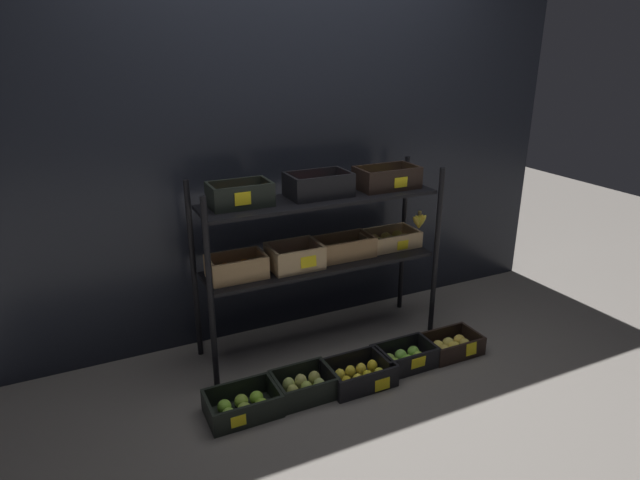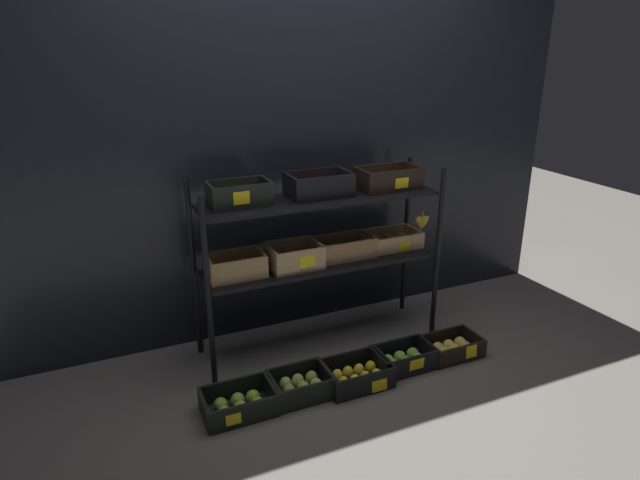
# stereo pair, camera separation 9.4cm
# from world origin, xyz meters

# --- Properties ---
(ground_plane) EXTENTS (10.00, 10.00, 0.00)m
(ground_plane) POSITION_xyz_m (0.00, 0.00, 0.00)
(ground_plane) COLOR #605B56
(storefront_wall) EXTENTS (3.84, 0.12, 2.32)m
(storefront_wall) POSITION_xyz_m (0.00, 0.38, 1.16)
(storefront_wall) COLOR black
(storefront_wall) RESTS_ON ground_plane
(display_rack) EXTENTS (1.56, 0.40, 1.09)m
(display_rack) POSITION_xyz_m (0.02, 0.01, 0.74)
(display_rack) COLOR black
(display_rack) RESTS_ON ground_plane
(crate_ground_apple_green) EXTENTS (0.37, 0.25, 0.13)m
(crate_ground_apple_green) POSITION_xyz_m (-0.66, -0.48, 0.05)
(crate_ground_apple_green) COLOR black
(crate_ground_apple_green) RESTS_ON ground_plane
(crate_ground_pear) EXTENTS (0.32, 0.24, 0.13)m
(crate_ground_pear) POSITION_xyz_m (-0.32, -0.47, 0.05)
(crate_ground_pear) COLOR black
(crate_ground_pear) RESTS_ON ground_plane
(crate_ground_lemon) EXTENTS (0.37, 0.26, 0.13)m
(crate_ground_lemon) POSITION_xyz_m (0.01, -0.50, 0.05)
(crate_ground_lemon) COLOR black
(crate_ground_lemon) RESTS_ON ground_plane
(crate_ground_right_apple_green) EXTENTS (0.35, 0.23, 0.13)m
(crate_ground_right_apple_green) POSITION_xyz_m (0.33, -0.46, 0.05)
(crate_ground_right_apple_green) COLOR black
(crate_ground_right_apple_green) RESTS_ON ground_plane
(crate_ground_apple_gold) EXTENTS (0.34, 0.24, 0.11)m
(crate_ground_apple_gold) POSITION_xyz_m (0.67, -0.46, 0.05)
(crate_ground_apple_gold) COLOR black
(crate_ground_apple_gold) RESTS_ON ground_plane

